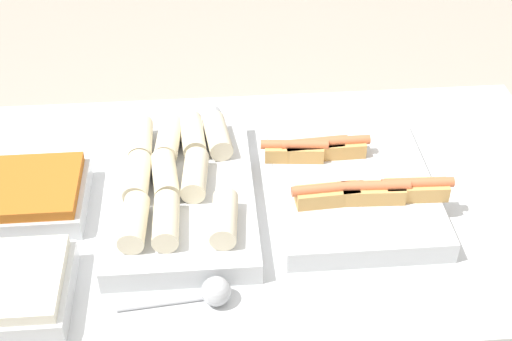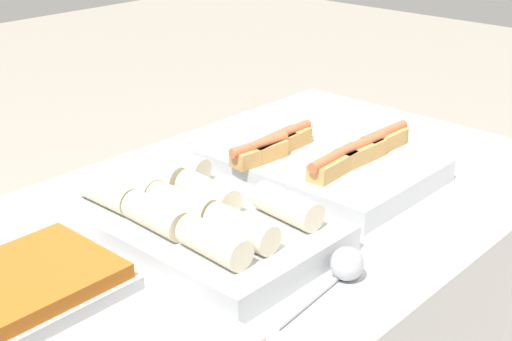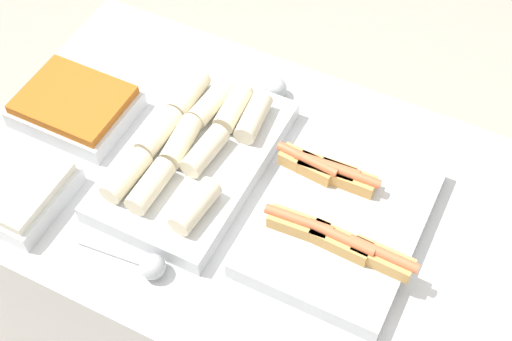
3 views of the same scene
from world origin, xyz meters
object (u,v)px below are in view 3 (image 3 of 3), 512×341
at_px(tray_wraps, 193,154).
at_px(tray_side_back, 75,106).
at_px(tray_hotdogs, 340,217).
at_px(serving_spoon_near, 149,266).
at_px(serving_spoon_far, 272,88).
at_px(tray_side_front, 6,185).

bearing_deg(tray_wraps, tray_side_back, 179.67).
height_order(tray_hotdogs, tray_side_back, tray_hotdogs).
height_order(tray_hotdogs, tray_wraps, tray_wraps).
height_order(serving_spoon_near, serving_spoon_far, same).
relative_size(tray_side_back, serving_spoon_near, 1.28).
xyz_separation_m(tray_hotdogs, serving_spoon_near, (-0.32, -0.30, -0.01)).
distance_m(tray_wraps, tray_side_back, 0.34).
bearing_deg(tray_wraps, serving_spoon_near, -78.49).
bearing_deg(serving_spoon_far, tray_side_back, -144.86).
bearing_deg(serving_spoon_near, tray_side_front, 175.82).
xyz_separation_m(tray_hotdogs, tray_side_back, (-0.72, 0.01, 0.00)).
distance_m(tray_wraps, serving_spoon_near, 0.31).
height_order(tray_hotdogs, tray_side_front, tray_hotdogs).
distance_m(tray_hotdogs, serving_spoon_near, 0.44).
height_order(tray_wraps, tray_side_back, tray_wraps).
relative_size(tray_side_front, tray_side_back, 1.00).
relative_size(tray_hotdogs, tray_side_back, 1.68).
bearing_deg(tray_side_back, serving_spoon_far, 35.14).
bearing_deg(serving_spoon_near, tray_hotdogs, 42.79).
height_order(tray_side_front, tray_side_back, same).
bearing_deg(tray_hotdogs, serving_spoon_far, 136.54).
xyz_separation_m(tray_side_front, serving_spoon_far, (0.41, 0.56, -0.01)).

